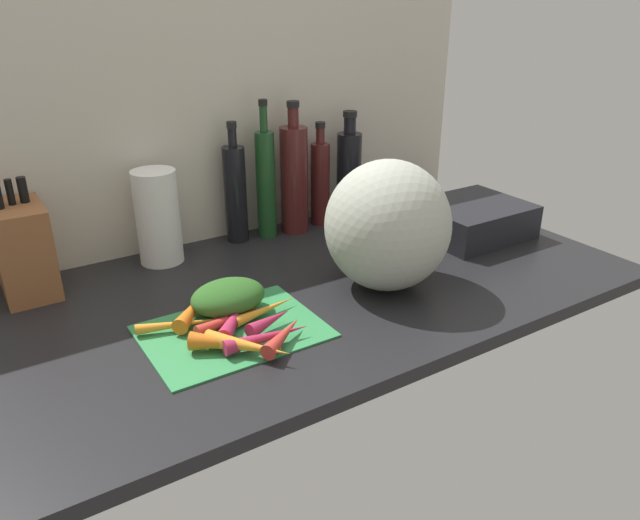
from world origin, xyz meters
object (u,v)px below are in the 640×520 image
Objects in this scene: carrot_1 at (248,346)px; paper_towel_roll at (158,217)px; carrot_6 at (182,324)px; carrot_7 at (236,316)px; carrot_0 at (270,321)px; carrot_2 at (195,307)px; carrot_4 at (233,300)px; carrot_5 at (283,335)px; bottle_0 at (235,193)px; bottle_3 at (320,182)px; winter_squash at (388,226)px; knife_block at (23,250)px; bottle_2 at (294,178)px; carrot_8 at (268,337)px; carrot_9 at (223,343)px; carrot_3 at (265,310)px; cutting_board at (233,330)px; carrot_10 at (229,319)px; bottle_4 at (349,174)px; bottle_1 at (266,183)px; dish_rack at (471,219)px.

paper_towel_roll reaches higher than carrot_1.
carrot_7 is (9.78, -3.52, 0.52)cm from carrot_6.
carrot_0 reaches higher than carrot_6.
carrot_4 is (7.78, -1.19, -0.12)cm from carrot_2.
carrot_5 is 0.42× the size of bottle_0.
winter_squash is at bearing -102.57° from bottle_3.
carrot_6 is at bearing -57.14° from knife_block.
bottle_3 is at bearing 32.66° from carrot_2.
carrot_6 is at bearing -142.42° from bottle_2.
carrot_2 is 0.99× the size of carrot_8.
carrot_5 is 1.08× the size of carrot_9.
carrot_3 is 57.49cm from bottle_3.
winter_squash is (34.05, -7.91, 12.10)cm from carrot_4.
cutting_board is 2.17× the size of carrot_4.
carrot_1 is 19.61cm from carrot_2.
carrot_0 is 0.89× the size of carrot_9.
carrot_4 is 7.70cm from carrot_10.
carrot_7 is at bearing 177.84° from winter_squash.
carrot_4 is 6.97cm from carrot_7.
carrot_7 is at bearing 52.17° from carrot_9.
carrot_6 is at bearing -150.66° from bottle_4.
carrot_7 is (-4.37, 11.55, 0.02)cm from carrot_5.
carrot_8 is 0.59× the size of winter_squash.
winter_squash is at bearing -1.85° from carrot_10.
bottle_4 is at bearing 0.41° from bottle_1.
bottle_3 reaches higher than carrot_3.
bottle_2 is (46.42, 35.72, 13.19)cm from carrot_6.
cutting_board is 50.73cm from knife_block.
carrot_2 reaches higher than cutting_board.
carrot_5 is 35.76cm from winter_squash.
carrot_9 is 0.39× the size of bottle_4.
carrot_4 is 0.56× the size of dish_rack.
knife_block is at bearing -175.74° from bottle_0.
dish_rack is at bearing -55.56° from bottle_4.
bottle_4 is at bearing 1.56° from knife_block.
bottle_1 reaches higher than carrot_0.
paper_towel_roll is 0.63× the size of bottle_1.
carrot_3 is at bearing -1.68° from carrot_7.
winter_squash is (37.87, -1.23, 12.34)cm from carrot_10.
carrot_5 is 0.46× the size of winter_squash.
carrot_2 is 61.57cm from bottle_3.
dish_rack is (76.96, -28.28, -6.99)cm from paper_towel_roll.
carrot_3 is 47.44cm from bottle_1.
carrot_3 is at bearing -58.27° from carrot_4.
carrot_4 reaches higher than carrot_10.
dish_rack reaches higher than carrot_0.
bottle_0 is at bearing 62.52° from carrot_10.
dish_rack reaches higher than carrot_2.
carrot_7 is 49.97cm from knife_block.
bottle_0 reaches higher than carrot_0.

